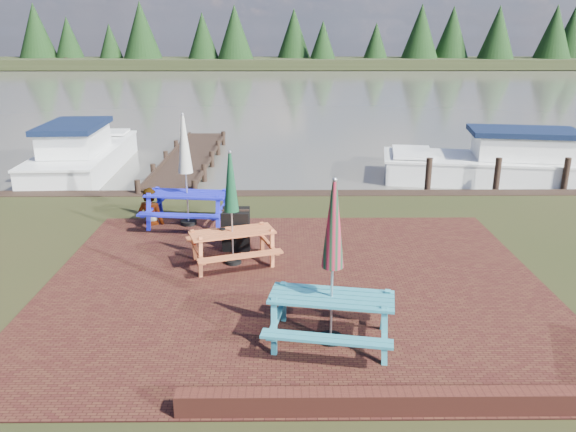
% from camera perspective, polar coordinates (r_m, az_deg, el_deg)
% --- Properties ---
extents(ground, '(120.00, 120.00, 0.00)m').
position_cam_1_polar(ground, '(9.33, 0.84, -9.60)').
color(ground, black).
rests_on(ground, ground).
extents(paving, '(9.00, 7.50, 0.02)m').
position_cam_1_polar(paving, '(10.22, 0.71, -6.92)').
color(paving, '#361411').
rests_on(paving, ground).
extents(brick_wall, '(6.21, 1.79, 0.30)m').
position_cam_1_polar(brick_wall, '(7.56, 18.53, -16.62)').
color(brick_wall, '#4C1E16').
rests_on(brick_wall, ground).
extents(water, '(120.00, 60.00, 0.02)m').
position_cam_1_polar(water, '(45.45, -0.26, 12.76)').
color(water, '#4D4B42').
rests_on(water, ground).
extents(far_treeline, '(120.00, 10.00, 8.10)m').
position_cam_1_polar(far_treeline, '(74.25, -0.37, 17.43)').
color(far_treeline, black).
rests_on(far_treeline, ground).
extents(picnic_table_teal, '(2.03, 1.87, 2.47)m').
position_cam_1_polar(picnic_table_teal, '(8.09, 4.47, -7.38)').
color(picnic_table_teal, teal).
rests_on(picnic_table_teal, ground).
extents(picnic_table_red, '(1.98, 1.87, 2.24)m').
position_cam_1_polar(picnic_table_red, '(10.85, -5.70, -1.05)').
color(picnic_table_red, '#C35E32').
rests_on(picnic_table_red, ground).
extents(picnic_table_blue, '(2.06, 1.88, 2.60)m').
position_cam_1_polar(picnic_table_blue, '(13.20, -10.26, 2.83)').
color(picnic_table_blue, '#1A1DC4').
rests_on(picnic_table_blue, ground).
extents(chalkboard, '(0.56, 0.53, 0.91)m').
position_cam_1_polar(chalkboard, '(11.57, -5.32, -1.45)').
color(chalkboard, black).
rests_on(chalkboard, ground).
extents(jetty, '(1.76, 9.08, 1.00)m').
position_cam_1_polar(jetty, '(20.24, -9.91, 5.89)').
color(jetty, black).
rests_on(jetty, ground).
extents(boat_jetty, '(2.60, 6.74, 1.92)m').
position_cam_1_polar(boat_jetty, '(20.20, -20.13, 5.79)').
color(boat_jetty, white).
rests_on(boat_jetty, ground).
extents(boat_near, '(7.11, 3.44, 1.84)m').
position_cam_1_polar(boat_near, '(18.94, 20.59, 4.89)').
color(boat_near, white).
rests_on(boat_near, ground).
extents(person, '(0.73, 0.57, 1.78)m').
position_cam_1_polar(person, '(13.42, -13.96, 2.74)').
color(person, gray).
rests_on(person, ground).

